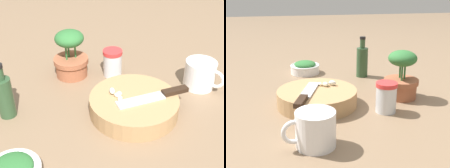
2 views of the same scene
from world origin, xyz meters
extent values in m
plane|color=#7F664C|center=(0.00, 0.00, 0.00)|extent=(5.00, 5.00, 0.00)
cylinder|color=tan|center=(0.07, -0.11, 0.03)|extent=(0.25, 0.25, 0.05)
cube|color=black|center=(0.17, -0.16, 0.06)|extent=(0.08, 0.04, 0.01)
cube|color=silver|center=(0.07, -0.13, 0.05)|extent=(0.14, 0.07, 0.01)
ellipsoid|color=silver|center=(0.04, -0.05, 0.06)|extent=(0.02, 0.03, 0.02)
ellipsoid|color=silver|center=(0.04, -0.07, 0.06)|extent=(0.01, 0.02, 0.01)
ellipsoid|color=#F1E4C2|center=(0.03, -0.09, 0.06)|extent=(0.02, 0.01, 0.01)
ellipsoid|color=silver|center=(0.04, -0.07, 0.06)|extent=(0.03, 0.02, 0.01)
ellipsoid|color=#2D6B33|center=(-0.29, -0.11, 0.04)|extent=(0.09, 0.09, 0.03)
cylinder|color=silver|center=(0.16, 0.09, 0.04)|extent=(0.06, 0.06, 0.08)
cylinder|color=red|center=(0.16, 0.09, 0.08)|extent=(0.06, 0.06, 0.01)
cylinder|color=white|center=(0.32, -0.14, 0.04)|extent=(0.09, 0.09, 0.09)
torus|color=white|center=(0.33, -0.19, 0.05)|extent=(0.02, 0.06, 0.06)
cylinder|color=#2D4C2D|center=(-0.20, 0.11, 0.06)|extent=(0.05, 0.05, 0.12)
cylinder|color=#A35B3D|center=(0.05, 0.17, 0.03)|extent=(0.10, 0.10, 0.06)
cylinder|color=#A35B3D|center=(0.05, 0.17, 0.06)|extent=(0.11, 0.11, 0.02)
ellipsoid|color=#2D6B33|center=(0.05, 0.17, 0.13)|extent=(0.09, 0.09, 0.05)
cylinder|color=#2D6B33|center=(0.03, 0.17, 0.10)|extent=(0.01, 0.01, 0.07)
cylinder|color=#2D6B33|center=(0.05, 0.18, 0.10)|extent=(0.01, 0.01, 0.07)
cylinder|color=#2D6B33|center=(0.07, 0.17, 0.10)|extent=(0.01, 0.01, 0.07)
camera|label=1|loc=(-0.42, -0.60, 0.55)|focal=50.00mm
camera|label=2|loc=(0.97, -0.20, 0.37)|focal=50.00mm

